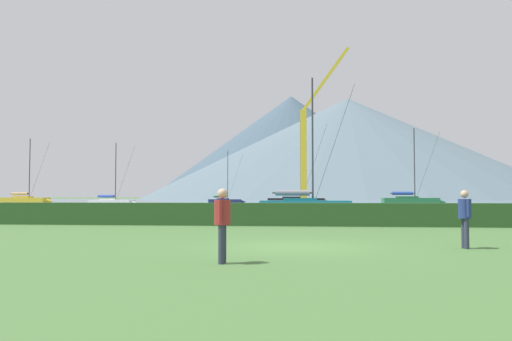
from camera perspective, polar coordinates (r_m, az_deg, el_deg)
name	(u,v)px	position (r m, az deg, el deg)	size (l,w,h in m)	color
ground_plane	(295,247)	(15.76, 4.17, -8.14)	(1000.00, 1000.00, 0.00)	#477038
harbor_water	(315,201)	(152.69, 6.36, -3.28)	(320.00, 246.00, 0.00)	slate
hedge_line	(304,214)	(26.70, 5.18, -4.70)	(80.00, 1.20, 1.14)	#284C23
sailboat_slip_0	(297,202)	(72.14, 4.41, -3.33)	(8.81, 2.87, 11.76)	black
sailboat_slip_1	(112,203)	(74.95, -15.12, -3.34)	(7.00, 2.55, 8.74)	white
sailboat_slip_2	(307,206)	(42.37, 5.43, -3.81)	(8.31, 2.75, 10.92)	#19707A
sailboat_slip_4	(225,201)	(94.01, -3.30, -3.30)	(6.73, 2.63, 9.44)	navy
sailboat_slip_6	(26,200)	(99.63, -23.40, -2.94)	(8.95, 2.72, 11.39)	gold
sailboat_slip_7	(411,201)	(79.17, 16.27, -3.17)	(8.99, 2.97, 11.20)	#236B38
person_seated_viewer	(465,214)	(16.20, 21.45, -4.36)	(0.36, 0.57, 1.65)	#2D3347
person_standing_walker	(222,219)	(11.79, -3.62, -5.22)	(0.36, 0.57, 1.65)	#2D3347
dock_crane	(306,160)	(69.20, 5.38, 1.10)	(6.97, 2.00, 20.83)	#333338
distant_hill_west_ridge	(291,147)	(354.53, 3.78, 2.53)	(186.15, 186.15, 68.05)	#425666
distant_hill_central_peak	(295,150)	(369.63, 4.21, 2.21)	(195.21, 195.21, 66.76)	#425666
distant_hill_east_ridge	(348,148)	(297.88, 9.80, 2.34)	(225.40, 225.40, 55.36)	slate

